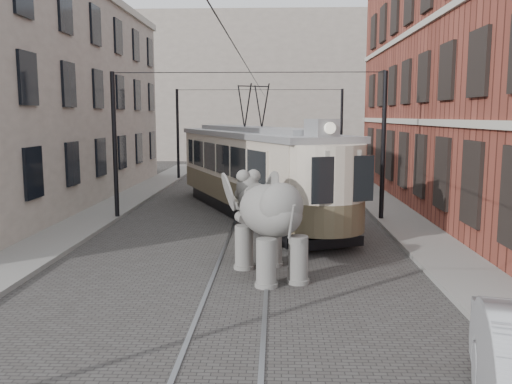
{
  "coord_description": "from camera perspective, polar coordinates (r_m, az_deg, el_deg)",
  "views": [
    {
      "loc": [
        0.95,
        -15.55,
        4.24
      ],
      "look_at": [
        0.38,
        -0.44,
        2.1
      ],
      "focal_mm": 37.69,
      "sensor_mm": 36.0,
      "label": 1
    }
  ],
  "objects": [
    {
      "name": "sidewalk_right",
      "position": [
        16.87,
        19.66,
        -6.72
      ],
      "size": [
        2.0,
        60.0,
        0.15
      ],
      "primitive_type": "cube",
      "color": "slate",
      "rests_on": "ground"
    },
    {
      "name": "catenary",
      "position": [
        20.62,
        -1.03,
        4.61
      ],
      "size": [
        11.0,
        30.2,
        6.0
      ],
      "primitive_type": null,
      "color": "black",
      "rests_on": "ground"
    },
    {
      "name": "distant_block",
      "position": [
        55.63,
        1.22,
        10.89
      ],
      "size": [
        28.0,
        10.0,
        14.0
      ],
      "primitive_type": "cube",
      "color": "gray",
      "rests_on": "ground"
    },
    {
      "name": "tram",
      "position": [
        22.96,
        -0.29,
        4.38
      ],
      "size": [
        8.09,
        13.98,
        5.54
      ],
      "primitive_type": null,
      "rotation": [
        0.0,
        0.0,
        0.4
      ],
      "color": "#BEAF9A",
      "rests_on": "ground"
    },
    {
      "name": "brick_building",
      "position": [
        26.58,
        24.88,
        11.12
      ],
      "size": [
        8.0,
        26.0,
        12.0
      ],
      "primitive_type": "cube",
      "color": "maroon",
      "rests_on": "ground"
    },
    {
      "name": "ground",
      "position": [
        16.15,
        -1.29,
        -7.17
      ],
      "size": [
        120.0,
        120.0,
        0.0
      ],
      "primitive_type": "plane",
      "color": "#3D3B38"
    },
    {
      "name": "elephant",
      "position": [
        14.26,
        1.49,
        -3.58
      ],
      "size": [
        3.96,
        5.05,
        2.73
      ],
      "primitive_type": null,
      "rotation": [
        0.0,
        0.0,
        0.39
      ],
      "color": "slate",
      "rests_on": "ground"
    },
    {
      "name": "tram_rails",
      "position": [
        16.14,
        -1.29,
        -7.13
      ],
      "size": [
        1.54,
        80.0,
        0.02
      ],
      "primitive_type": null,
      "color": "slate",
      "rests_on": "ground"
    },
    {
      "name": "stucco_building",
      "position": [
        28.22,
        -23.18,
        8.96
      ],
      "size": [
        7.0,
        24.0,
        10.0
      ],
      "primitive_type": "cube",
      "color": "gray",
      "rests_on": "ground"
    },
    {
      "name": "sidewalk_left",
      "position": [
        17.74,
        -22.87,
        -6.17
      ],
      "size": [
        2.0,
        60.0,
        0.15
      ],
      "primitive_type": "cube",
      "color": "slate",
      "rests_on": "ground"
    }
  ]
}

